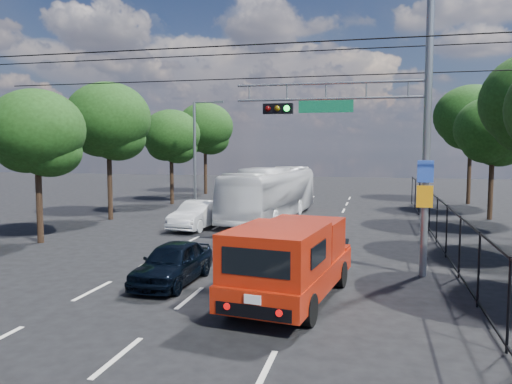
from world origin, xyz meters
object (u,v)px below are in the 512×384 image
(red_pickup, at_px, (291,259))
(white_bus, at_px, (271,193))
(white_van, at_px, (198,215))
(navy_hatchback, at_px, (173,263))
(signal_mast, at_px, (388,113))

(red_pickup, distance_m, white_bus, 15.44)
(white_van, bearing_deg, navy_hatchback, -68.32)
(red_pickup, height_order, navy_hatchback, red_pickup)
(signal_mast, height_order, white_van, signal_mast)
(navy_hatchback, bearing_deg, red_pickup, -12.07)
(red_pickup, height_order, white_van, red_pickup)
(white_bus, bearing_deg, navy_hatchback, -84.01)
(red_pickup, distance_m, navy_hatchback, 3.96)
(red_pickup, xyz_separation_m, white_bus, (-3.65, 15.00, 0.32))
(red_pickup, xyz_separation_m, navy_hatchback, (-3.81, 0.95, -0.53))
(white_bus, distance_m, white_van, 5.17)
(signal_mast, bearing_deg, white_van, 141.74)
(navy_hatchback, xyz_separation_m, white_van, (-2.78, 9.86, 0.06))
(red_pickup, distance_m, white_van, 12.67)
(red_pickup, xyz_separation_m, white_van, (-6.59, 10.81, -0.47))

